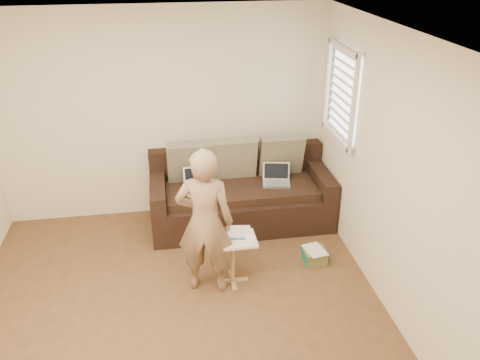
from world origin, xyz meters
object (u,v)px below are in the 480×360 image
(drinking_glass, at_px, (218,232))
(laptop_white, at_px, (201,191))
(laptop_silver, at_px, (277,185))
(side_table, at_px, (233,260))
(person, at_px, (205,222))
(sofa, at_px, (241,192))
(striped_box, at_px, (315,256))

(drinking_glass, bearing_deg, laptop_white, 93.86)
(laptop_silver, bearing_deg, side_table, -111.24)
(person, distance_m, drinking_glass, 0.25)
(drinking_glass, bearing_deg, sofa, 69.11)
(laptop_white, height_order, drinking_glass, laptop_white)
(laptop_silver, height_order, person, person)
(laptop_white, distance_m, striped_box, 1.54)
(laptop_silver, xyz_separation_m, person, (-0.99, -1.16, 0.26))
(laptop_silver, relative_size, person, 0.22)
(laptop_silver, bearing_deg, sofa, -176.11)
(side_table, distance_m, striped_box, 0.99)
(sofa, relative_size, laptop_silver, 6.59)
(sofa, height_order, striped_box, sofa)
(sofa, bearing_deg, laptop_white, -172.66)
(laptop_silver, relative_size, drinking_glass, 2.78)
(person, bearing_deg, laptop_white, -78.83)
(person, height_order, drinking_glass, person)
(sofa, xyz_separation_m, drinking_glass, (-0.43, -1.12, 0.16))
(laptop_white, relative_size, side_table, 0.69)
(side_table, bearing_deg, laptop_silver, 57.24)
(sofa, bearing_deg, person, -114.65)
(laptop_white, bearing_deg, striped_box, -45.91)
(sofa, distance_m, person, 1.38)
(side_table, distance_m, drinking_glass, 0.36)
(sofa, height_order, drinking_glass, sofa)
(laptop_silver, distance_m, drinking_glass, 1.36)
(side_table, bearing_deg, striped_box, 11.54)
(laptop_white, relative_size, striped_box, 1.46)
(striped_box, bearing_deg, laptop_white, 141.67)
(sofa, relative_size, person, 1.42)
(laptop_white, bearing_deg, drinking_glass, -93.71)
(laptop_white, xyz_separation_m, striped_box, (1.16, -0.92, -0.44))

